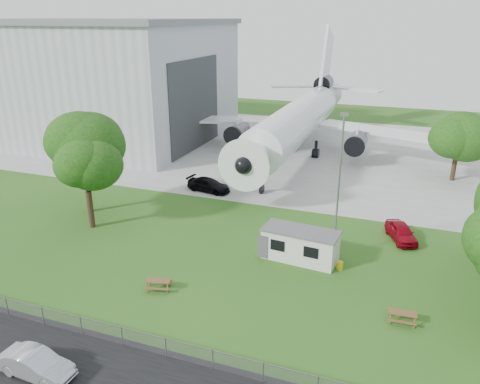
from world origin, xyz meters
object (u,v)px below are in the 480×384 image
(picnic_west, at_px, (159,289))
(picnic_east, at_px, (401,322))
(hangar, at_px, (87,78))
(site_cabin, at_px, (300,245))
(airliner, at_px, (299,118))
(car_centre_sedan, at_px, (36,364))

(picnic_west, distance_m, picnic_east, 17.10)
(hangar, distance_m, site_cabin, 54.20)
(airliner, xyz_separation_m, site_cabin, (7.65, -30.99, -3.96))
(site_cabin, relative_size, picnic_west, 3.81)
(hangar, bearing_deg, site_cabin, -35.52)
(site_cabin, relative_size, car_centre_sedan, 1.53)
(hangar, distance_m, picnic_east, 64.55)
(site_cabin, xyz_separation_m, picnic_west, (-8.69, -8.10, -1.31))
(picnic_west, bearing_deg, site_cabin, 28.01)
(hangar, relative_size, picnic_east, 23.89)
(hangar, xyz_separation_m, site_cabin, (43.62, -31.13, -8.09))
(picnic_west, xyz_separation_m, picnic_east, (16.98, 2.03, 0.00))
(picnic_west, xyz_separation_m, car_centre_sedan, (-1.98, -10.12, 0.74))
(picnic_east, bearing_deg, car_centre_sedan, -149.45)
(hangar, height_order, car_centre_sedan, hangar)
(site_cabin, xyz_separation_m, car_centre_sedan, (-10.68, -18.22, -0.57))
(hangar, bearing_deg, picnic_west, -48.32)
(car_centre_sedan, bearing_deg, site_cabin, -28.17)
(hangar, distance_m, airliner, 36.21)
(car_centre_sedan, bearing_deg, airliner, -1.32)
(hangar, xyz_separation_m, picnic_west, (34.93, -39.24, -9.41))
(picnic_west, relative_size, picnic_east, 1.00)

